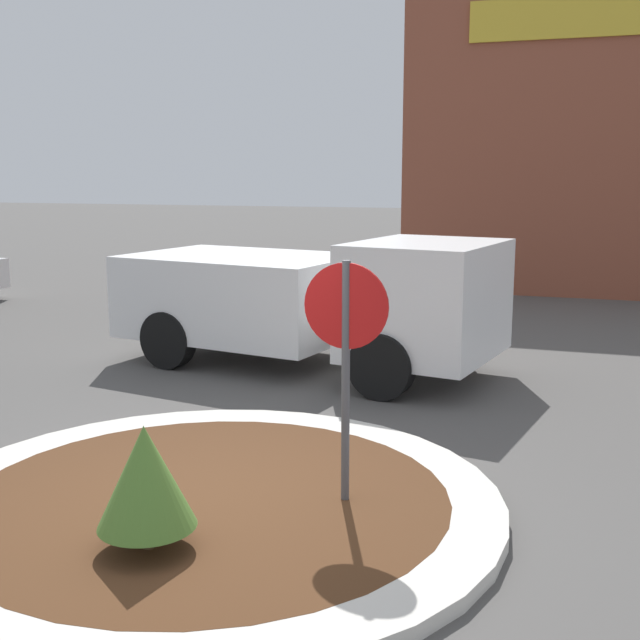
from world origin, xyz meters
The scene contains 6 objects.
ground_plane centered at (0.00, 0.00, 0.00)m, with size 120.00×120.00×0.00m, color #514F4C.
traffic_island centered at (0.00, 0.00, 0.06)m, with size 5.10×5.10×0.13m.
stop_sign centered at (1.15, 0.30, 1.50)m, with size 0.71×0.07×2.17m.
island_shrub centered at (0.03, -1.03, 0.69)m, with size 0.73×0.73×0.94m.
utility_truck centered at (-0.84, 5.18, 1.04)m, with size 5.91×3.27×1.94m.
storefront_building centered at (3.77, 16.43, 3.52)m, with size 10.17×6.07×7.04m.
Camera 1 is at (2.97, -5.87, 2.86)m, focal length 45.00 mm.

